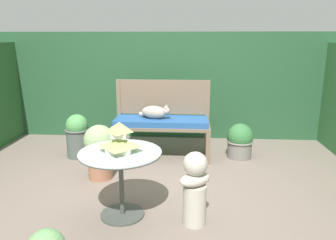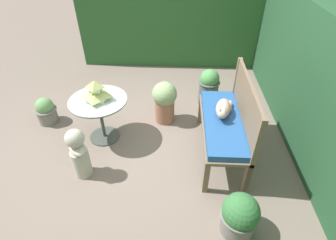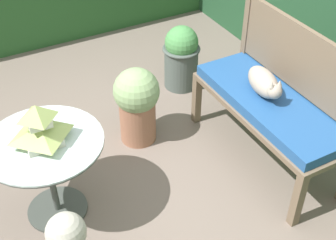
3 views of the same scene
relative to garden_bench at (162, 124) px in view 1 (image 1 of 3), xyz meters
name	(u,v)px [view 1 (image 1 of 3)]	position (x,y,z in m)	size (l,w,h in m)	color
ground	(154,186)	(-0.01, -0.95, -0.48)	(30.00, 30.00, 0.00)	#75665B
foliage_hedge_back	(168,83)	(-0.01, 1.32, 0.39)	(6.40, 0.73, 1.74)	#234C2D
garden_bench	(162,124)	(0.00, 0.00, 0.00)	(1.34, 0.50, 0.56)	brown
bench_backrest	(163,102)	(0.00, 0.23, 0.28)	(1.34, 0.06, 1.07)	brown
cat	(155,112)	(-0.09, 0.00, 0.17)	(0.45, 0.28, 0.21)	#A89989
patio_table	(121,166)	(-0.23, -1.60, 0.03)	(0.76, 0.76, 0.64)	#424742
pagoda_birdhouse	(120,139)	(-0.23, -1.60, 0.28)	(0.30, 0.30, 0.28)	silver
garden_bust	(195,187)	(0.45, -1.69, -0.12)	(0.35, 0.32, 0.68)	#B7B2A3
potted_plant_patio_mid	(240,141)	(1.10, 0.07, -0.24)	(0.37, 0.37, 0.49)	slate
potted_plant_bench_left	(100,149)	(-0.67, -0.76, -0.12)	(0.37, 0.37, 0.66)	#9E664C
potted_plant_path_edge	(78,135)	(-1.18, -0.06, -0.16)	(0.35, 0.35, 0.62)	#4C5651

